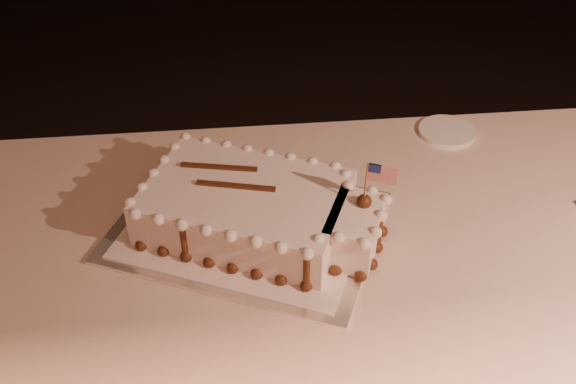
{
  "coord_description": "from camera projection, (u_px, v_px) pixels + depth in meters",
  "views": [
    {
      "loc": [
        -0.2,
        -0.28,
        1.59
      ],
      "look_at": [
        -0.11,
        0.64,
        0.83
      ],
      "focal_mm": 40.0,
      "sensor_mm": 36.0,
      "label": 1
    }
  ],
  "objects": [
    {
      "name": "cake_board",
      "position": [
        247.0,
        227.0,
        1.24
      ],
      "size": [
        0.59,
        0.53,
        0.01
      ],
      "primitive_type": "cube",
      "rotation": [
        0.0,
        0.0,
        -0.42
      ],
      "color": "white",
      "rests_on": "banquet_table"
    },
    {
      "name": "banquet_table",
      "position": [
        339.0,
        357.0,
        1.46
      ],
      "size": [
        2.4,
        0.8,
        0.75
      ],
      "primitive_type": "cube",
      "color": "beige",
      "rests_on": "ground"
    },
    {
      "name": "side_plate",
      "position": [
        447.0,
        131.0,
        1.49
      ],
      "size": [
        0.13,
        0.13,
        0.01
      ],
      "primitive_type": "cylinder",
      "color": "white",
      "rests_on": "banquet_table"
    },
    {
      "name": "doily",
      "position": [
        247.0,
        225.0,
        1.23
      ],
      "size": [
        0.53,
        0.48,
        0.0
      ],
      "primitive_type": "cube",
      "rotation": [
        0.0,
        0.0,
        -0.42
      ],
      "color": "white",
      "rests_on": "cake_board"
    },
    {
      "name": "sheet_cake",
      "position": [
        259.0,
        210.0,
        1.2
      ],
      "size": [
        0.48,
        0.38,
        0.18
      ],
      "color": "white",
      "rests_on": "doily"
    }
  ]
}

